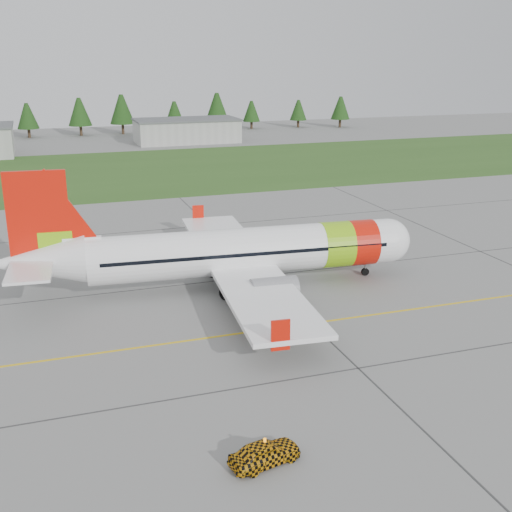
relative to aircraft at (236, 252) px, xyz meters
name	(u,v)px	position (x,y,z in m)	size (l,w,h in m)	color
ground	(216,392)	(-6.84, -18.08, -3.28)	(320.00, 320.00, 0.00)	gray
aircraft	(236,252)	(0.00, 0.00, 0.00)	(37.58, 34.73, 11.38)	white
follow_me_car	(265,431)	(-6.38, -26.03, -1.35)	(1.56, 1.32, 3.87)	#EDA30D
grass_strip	(95,173)	(-6.84, 63.92, -3.27)	(320.00, 50.00, 0.03)	#30561E
taxi_guideline	(187,341)	(-6.84, -10.08, -3.27)	(120.00, 0.25, 0.02)	gold
hangar_east	(187,131)	(18.16, 99.92, -0.68)	(24.00, 12.00, 5.20)	#A8A8A3
treeline	(73,117)	(-6.84, 119.92, 1.72)	(160.00, 8.00, 10.00)	#1C3F14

